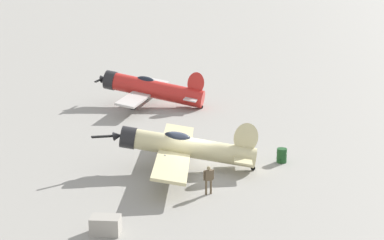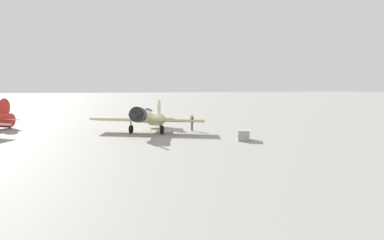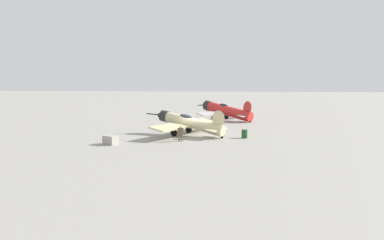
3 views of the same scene
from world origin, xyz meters
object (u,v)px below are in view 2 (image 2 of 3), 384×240
ground_crew_mechanic (192,121)px  equipment_crate (244,135)px  fuel_drum (151,120)px  airplane_foreground (149,117)px

ground_crew_mechanic → equipment_crate: ground_crew_mechanic is taller
equipment_crate → fuel_drum: 14.30m
ground_crew_mechanic → equipment_crate: 7.06m
equipment_crate → fuel_drum: (13.06, 5.81, 0.03)m
airplane_foreground → ground_crew_mechanic: 4.35m
airplane_foreground → fuel_drum: bearing=-165.9°
ground_crew_mechanic → airplane_foreground: bearing=-2.7°
airplane_foreground → fuel_drum: size_ratio=11.62×
ground_crew_mechanic → equipment_crate: bearing=111.6°
ground_crew_mechanic → equipment_crate: size_ratio=0.99×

